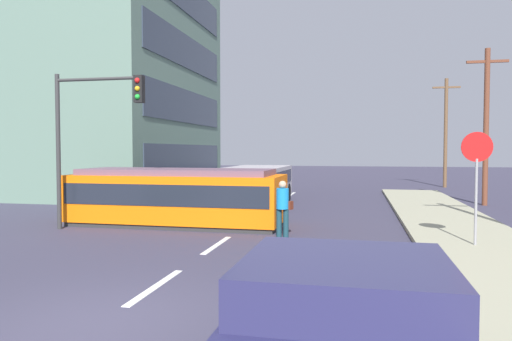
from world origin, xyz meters
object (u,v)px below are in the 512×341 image
object	(u,v)px
pedestrian_crossing	(283,206)
stop_sign	(477,164)
parked_sedan_mid	(154,194)
parked_sedan_far	(195,184)
utility_pole_far	(446,131)
city_bus	(257,183)
traffic_light_mast	(92,120)
utility_pole_mid	(486,123)
streetcar_tram	(177,196)

from	to	relation	value
pedestrian_crossing	stop_sign	world-z (taller)	stop_sign
parked_sedan_mid	stop_sign	world-z (taller)	stop_sign
parked_sedan_far	utility_pole_far	size ratio (longest dim) A/B	0.56
city_bus	traffic_light_mast	distance (m)	9.26
parked_sedan_mid	utility_pole_far	bearing A→B (deg)	46.30
traffic_light_mast	utility_pole_mid	size ratio (longest dim) A/B	0.69
pedestrian_crossing	parked_sedan_mid	xyz separation A→B (m)	(-6.55, 5.67, -0.32)
stop_sign	utility_pole_mid	bearing A→B (deg)	75.25
pedestrian_crossing	parked_sedan_mid	world-z (taller)	pedestrian_crossing
streetcar_tram	stop_sign	world-z (taller)	stop_sign
traffic_light_mast	parked_sedan_mid	bearing A→B (deg)	94.34
parked_sedan_mid	parked_sedan_far	world-z (taller)	same
city_bus	pedestrian_crossing	xyz separation A→B (m)	(2.47, -8.21, -0.07)
utility_pole_mid	utility_pole_far	xyz separation A→B (m)	(0.11, 10.86, 0.11)
pedestrian_crossing	utility_pole_mid	xyz separation A→B (m)	(7.89, 10.02, 2.83)
streetcar_tram	utility_pole_mid	bearing A→B (deg)	35.13
parked_sedan_far	utility_pole_far	bearing A→B (deg)	29.92
parked_sedan_far	city_bus	bearing A→B (deg)	-42.18
streetcar_tram	pedestrian_crossing	xyz separation A→B (m)	(3.93, -1.70, -0.04)
city_bus	stop_sign	world-z (taller)	stop_sign
city_bus	stop_sign	distance (m)	11.72
city_bus	parked_sedan_far	distance (m)	6.07
stop_sign	traffic_light_mast	distance (m)	11.29
city_bus	parked_sedan_mid	size ratio (longest dim) A/B	1.23
utility_pole_mid	utility_pole_far	world-z (taller)	utility_pole_far
traffic_light_mast	parked_sedan_far	bearing A→B (deg)	93.93
pedestrian_crossing	parked_sedan_mid	bearing A→B (deg)	139.13
pedestrian_crossing	traffic_light_mast	size ratio (longest dim) A/B	0.33
streetcar_tram	pedestrian_crossing	size ratio (longest dim) A/B	4.36
city_bus	utility_pole_mid	xyz separation A→B (m)	(10.36, 1.81, 2.76)
pedestrian_crossing	traffic_light_mast	xyz separation A→B (m)	(-6.12, 0.07, 2.57)
parked_sedan_mid	stop_sign	size ratio (longest dim) A/B	1.44
pedestrian_crossing	parked_sedan_far	distance (m)	14.11
city_bus	utility_pole_mid	size ratio (longest dim) A/B	0.71
utility_pole_mid	pedestrian_crossing	bearing A→B (deg)	-128.22
stop_sign	utility_pole_mid	size ratio (longest dim) A/B	0.40
streetcar_tram	pedestrian_crossing	world-z (taller)	streetcar_tram
parked_sedan_far	traffic_light_mast	size ratio (longest dim) A/B	0.83
streetcar_tram	stop_sign	distance (m)	9.39
streetcar_tram	traffic_light_mast	bearing A→B (deg)	-143.31
pedestrian_crossing	utility_pole_mid	size ratio (longest dim) A/B	0.23
traffic_light_mast	utility_pole_far	bearing A→B (deg)	55.85
parked_sedan_far	stop_sign	bearing A→B (deg)	-47.14
parked_sedan_mid	stop_sign	bearing A→B (deg)	-28.68
city_bus	utility_pole_mid	bearing A→B (deg)	9.91
utility_pole_mid	utility_pole_far	distance (m)	10.87
pedestrian_crossing	traffic_light_mast	world-z (taller)	traffic_light_mast
streetcar_tram	utility_pole_mid	distance (m)	14.71
stop_sign	traffic_light_mast	xyz separation A→B (m)	(-11.19, 0.76, 1.32)
parked_sedan_mid	parked_sedan_far	size ratio (longest dim) A/B	1.01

